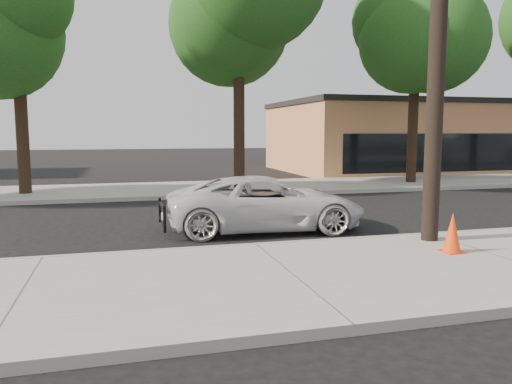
% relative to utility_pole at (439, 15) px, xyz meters
% --- Properties ---
extents(ground, '(120.00, 120.00, 0.00)m').
position_rel_utility_pole_xyz_m(ground, '(-3.60, 2.70, -4.70)').
color(ground, black).
rests_on(ground, ground).
extents(near_sidewalk, '(90.00, 4.40, 0.15)m').
position_rel_utility_pole_xyz_m(near_sidewalk, '(-3.60, -1.60, -4.62)').
color(near_sidewalk, gray).
rests_on(near_sidewalk, ground).
extents(far_sidewalk, '(90.00, 5.00, 0.15)m').
position_rel_utility_pole_xyz_m(far_sidewalk, '(-3.60, 11.20, -4.62)').
color(far_sidewalk, gray).
rests_on(far_sidewalk, ground).
extents(curb_near, '(90.00, 0.12, 0.16)m').
position_rel_utility_pole_xyz_m(curb_near, '(-3.60, 0.60, -4.62)').
color(curb_near, '#9E9B93').
rests_on(curb_near, ground).
extents(building_main, '(18.00, 10.00, 4.00)m').
position_rel_utility_pole_xyz_m(building_main, '(12.40, 18.70, -2.70)').
color(building_main, '#C17C50').
rests_on(building_main, ground).
extents(utility_pole, '(1.40, 0.34, 9.00)m').
position_rel_utility_pole_xyz_m(utility_pole, '(0.00, 0.00, 0.00)').
color(utility_pole, black).
rests_on(utility_pole, near_sidewalk).
extents(tree_b, '(4.34, 4.20, 8.45)m').
position_rel_utility_pole_xyz_m(tree_b, '(-9.41, 10.76, 1.45)').
color(tree_b, black).
rests_on(tree_b, far_sidewalk).
extents(tree_c, '(4.96, 4.80, 9.55)m').
position_rel_utility_pole_xyz_m(tree_c, '(-1.38, 10.34, 2.21)').
color(tree_c, black).
rests_on(tree_c, far_sidewalk).
extents(tree_d, '(4.50, 4.35, 8.75)m').
position_rel_utility_pole_xyz_m(tree_d, '(6.60, 10.65, 1.67)').
color(tree_d, black).
rests_on(tree_d, far_sidewalk).
extents(police_cruiser, '(4.91, 2.51, 1.33)m').
position_rel_utility_pole_xyz_m(police_cruiser, '(-2.80, 2.60, -4.03)').
color(police_cruiser, silver).
rests_on(police_cruiser, ground).
extents(traffic_cone, '(0.41, 0.41, 0.75)m').
position_rel_utility_pole_xyz_m(traffic_cone, '(-0.24, -1.05, -4.19)').
color(traffic_cone, '#FF410D').
rests_on(traffic_cone, near_sidewalk).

